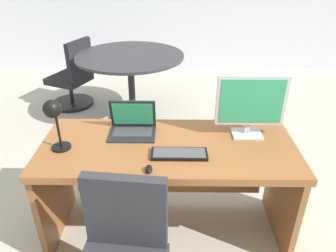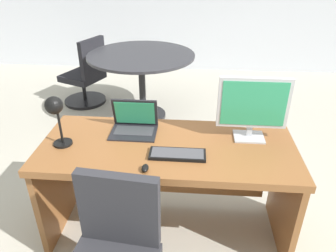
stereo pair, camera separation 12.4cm
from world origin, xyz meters
TOP-DOWN VIEW (x-y plane):
  - ground at (0.00, 1.50)m, footprint 12.00×12.00m
  - desk at (0.00, 0.04)m, footprint 1.66×0.71m
  - monitor at (0.54, 0.14)m, footprint 0.45×0.16m
  - laptop at (-0.25, 0.18)m, footprint 0.31×0.24m
  - keyboard at (0.07, -0.12)m, footprint 0.35×0.13m
  - mouse at (-0.11, -0.29)m, footprint 0.04×0.07m
  - desk_lamp at (-0.68, -0.07)m, footprint 0.12×0.14m
  - meeting_table at (-0.46, 1.85)m, footprint 1.25×1.25m
  - meeting_chair_near at (-1.28, 2.20)m, footprint 0.62×0.60m

SIDE VIEW (x-z plane):
  - ground at x=0.00m, z-range 0.00..0.00m
  - meeting_chair_near at x=-1.28m, z-range -0.10..0.80m
  - desk at x=0.00m, z-range 0.18..0.93m
  - meeting_table at x=-0.46m, z-range 0.21..1.02m
  - keyboard at x=0.07m, z-range 0.75..0.78m
  - mouse at x=-0.11m, z-range 0.75..0.79m
  - laptop at x=-0.25m, z-range 0.71..0.93m
  - monitor at x=0.54m, z-range 0.78..1.21m
  - desk_lamp at x=-0.68m, z-range 0.83..1.18m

